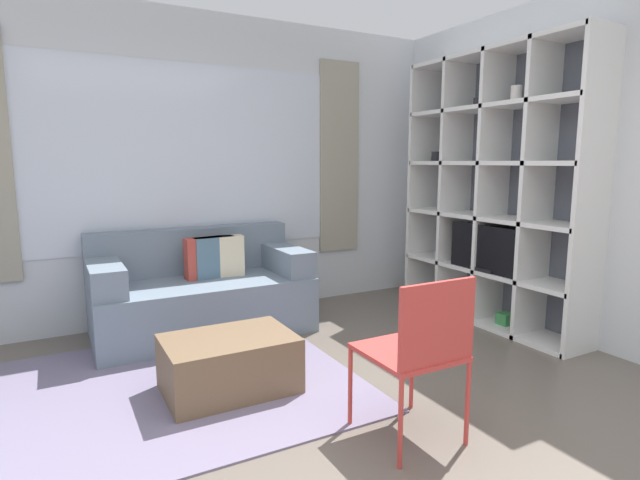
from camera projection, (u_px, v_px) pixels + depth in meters
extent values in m
cube|color=silver|center=(187.00, 169.00, 4.41)|extent=(6.15, 0.07, 2.70)
cube|color=silver|center=(188.00, 157.00, 4.36)|extent=(2.72, 0.01, 1.60)
cube|color=#9E9984|center=(339.00, 158.00, 5.07)|extent=(0.44, 0.03, 1.90)
cube|color=silver|center=(521.00, 169.00, 4.30)|extent=(0.07, 4.11, 2.70)
cube|color=slate|center=(118.00, 399.00, 2.99)|extent=(2.87, 1.91, 0.01)
cube|color=#515660|center=(508.00, 190.00, 4.39)|extent=(0.02, 1.81, 2.33)
cube|color=white|center=(592.00, 197.00, 3.51)|extent=(0.40, 0.04, 2.33)
cube|color=white|center=(538.00, 193.00, 3.90)|extent=(0.40, 0.04, 2.33)
cube|color=white|center=(493.00, 190.00, 4.30)|extent=(0.40, 0.04, 2.33)
cube|color=white|center=(455.00, 188.00, 4.69)|extent=(0.40, 0.04, 2.33)
cube|color=white|center=(424.00, 186.00, 5.08)|extent=(0.40, 0.04, 2.33)
cube|color=white|center=(486.00, 319.00, 4.47)|extent=(0.40, 1.81, 0.04)
cube|color=white|center=(488.00, 270.00, 4.40)|extent=(0.40, 1.81, 0.04)
cube|color=white|center=(491.00, 217.00, 4.33)|extent=(0.40, 1.81, 0.04)
cube|color=white|center=(494.00, 163.00, 4.26)|extent=(0.40, 1.81, 0.04)
cube|color=white|center=(497.00, 107.00, 4.19)|extent=(0.40, 1.81, 0.04)
cube|color=white|center=(500.00, 51.00, 4.12)|extent=(0.40, 1.81, 0.04)
cube|color=black|center=(483.00, 248.00, 4.23)|extent=(0.04, 0.72, 0.40)
cube|color=black|center=(484.00, 269.00, 4.27)|extent=(0.10, 0.24, 0.03)
cylinder|color=red|center=(507.00, 269.00, 4.19)|extent=(0.07, 0.07, 0.07)
cylinder|color=#232328|center=(478.00, 102.00, 4.34)|extent=(0.08, 0.08, 0.07)
cube|color=#388947|center=(505.00, 319.00, 4.26)|extent=(0.11, 0.11, 0.10)
cylinder|color=white|center=(516.00, 94.00, 3.99)|extent=(0.09, 0.09, 0.13)
cylinder|color=#232328|center=(436.00, 156.00, 4.86)|extent=(0.10, 0.10, 0.09)
cube|color=slate|center=(204.00, 307.00, 4.12)|extent=(1.71, 0.85, 0.45)
cube|color=slate|center=(191.00, 250.00, 4.34)|extent=(1.71, 0.18, 0.39)
cube|color=slate|center=(104.00, 277.00, 3.72)|extent=(0.24, 0.79, 0.22)
cube|color=slate|center=(284.00, 259.00, 4.41)|extent=(0.24, 0.79, 0.22)
cube|color=#AD3D33|center=(206.00, 258.00, 4.12)|extent=(0.35, 0.14, 0.34)
cube|color=slate|center=(214.00, 257.00, 4.16)|extent=(0.35, 0.16, 0.34)
cube|color=beige|center=(223.00, 256.00, 4.19)|extent=(0.35, 0.15, 0.34)
cube|color=brown|center=(229.00, 364.00, 3.07)|extent=(0.78, 0.54, 0.35)
cylinder|color=#CC3D38|center=(412.00, 371.00, 2.86)|extent=(0.02, 0.02, 0.44)
cylinder|color=#CC3D38|center=(350.00, 387.00, 2.66)|extent=(0.02, 0.02, 0.44)
cylinder|color=#CC3D38|center=(467.00, 403.00, 2.48)|extent=(0.02, 0.02, 0.44)
cylinder|color=#CC3D38|center=(400.00, 424.00, 2.29)|extent=(0.02, 0.02, 0.44)
cube|color=#CC3D38|center=(408.00, 352.00, 2.54)|extent=(0.44, 0.46, 0.02)
cube|color=#CC3D38|center=(438.00, 324.00, 2.32)|extent=(0.44, 0.02, 0.40)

